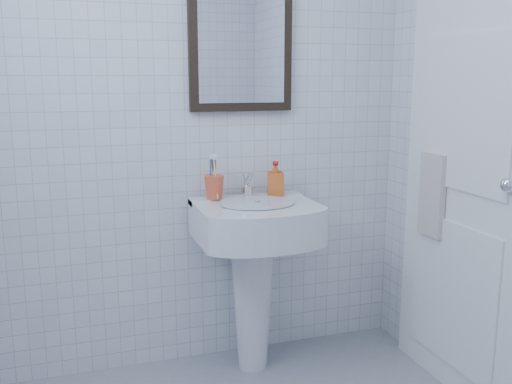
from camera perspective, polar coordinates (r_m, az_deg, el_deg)
name	(u,v)px	position (r m, az deg, el deg)	size (l,w,h in m)	color
wall_back	(185,110)	(2.71, -7.14, 8.16)	(2.20, 0.02, 2.50)	silver
washbasin	(254,257)	(2.70, -0.20, -6.54)	(0.55, 0.40, 0.85)	silver
faucet	(247,187)	(2.71, -0.86, 0.54)	(0.05, 0.11, 0.13)	silver
toothbrush_cup	(214,187)	(2.67, -4.20, 0.47)	(0.09, 0.09, 0.11)	#D95130
soap_dispenser	(275,178)	(2.76, 1.95, 1.40)	(0.07, 0.08, 0.16)	red
wall_mirror	(241,44)	(2.76, -1.51, 14.53)	(0.50, 0.04, 0.62)	black
bathroom_door	(465,172)	(2.60, 20.17, 1.88)	(0.04, 0.80, 2.00)	white
towel_ring	(438,156)	(2.71, 17.76, 3.46)	(0.18, 0.18, 0.01)	silver
hand_towel	(432,195)	(2.73, 17.19, -0.30)	(0.03, 0.16, 0.38)	beige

